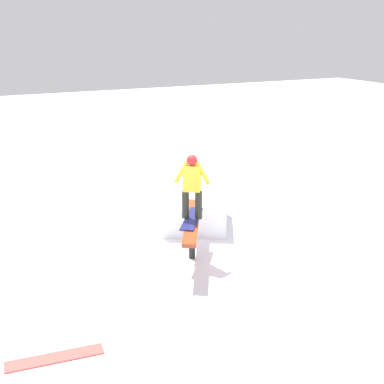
% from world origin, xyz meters
% --- Properties ---
extents(ground_plane, '(60.00, 60.00, 0.00)m').
position_xyz_m(ground_plane, '(0.00, 0.00, 0.00)').
color(ground_plane, white).
extents(rail_feature, '(2.47, 1.52, 0.88)m').
position_xyz_m(rail_feature, '(0.00, 0.00, 0.75)').
color(rail_feature, black).
rests_on(rail_feature, ground).
extents(snow_kicker_ramp, '(2.30, 2.18, 0.69)m').
position_xyz_m(snow_kicker_ramp, '(-1.71, 0.94, 0.35)').
color(snow_kicker_ramp, white).
rests_on(snow_kicker_ramp, ground).
extents(main_rider_on_rail, '(1.29, 1.03, 1.39)m').
position_xyz_m(main_rider_on_rail, '(0.00, 0.00, 1.58)').
color(main_rider_on_rail, navy).
rests_on(main_rider_on_rail, rail_feature).
extents(loose_snowboard_coral, '(0.43, 1.48, 0.02)m').
position_xyz_m(loose_snowboard_coral, '(2.33, -3.44, 0.01)').
color(loose_snowboard_coral, '#F65A52').
rests_on(loose_snowboard_coral, ground).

